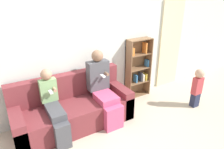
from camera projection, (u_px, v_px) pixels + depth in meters
The scene contains 8 objects.
ground_plane at pixel (107, 131), 3.50m from camera, with size 14.00×14.00×0.00m, color beige.
back_wall at pixel (81, 49), 3.74m from camera, with size 10.00×0.06×2.55m.
curtain_panel at pixel (170, 45), 4.89m from camera, with size 0.66×0.04×2.10m.
couch at pixel (74, 109), 3.60m from camera, with size 2.06×0.81×0.90m.
adult_seated at pixel (103, 86), 3.62m from camera, with size 0.40×0.74×1.31m.
child_seated at pixel (54, 106), 3.20m from camera, with size 0.28×0.76×1.12m.
toddler_standing at pixel (197, 86), 4.10m from camera, with size 0.21×0.18×0.84m.
bookshelf at pixel (138, 68), 4.49m from camera, with size 0.57×0.24×1.34m.
Camera 1 is at (-1.38, -2.48, 2.29)m, focal length 32.00 mm.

